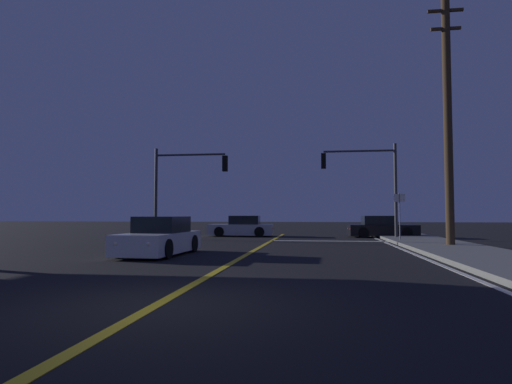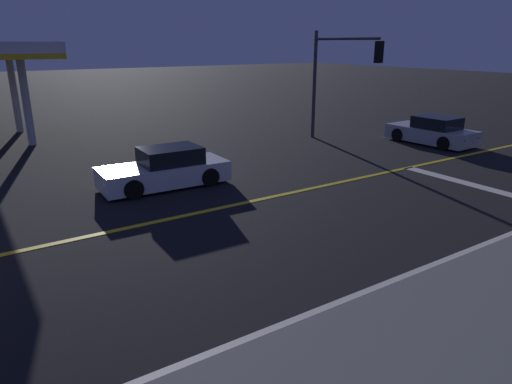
# 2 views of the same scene
# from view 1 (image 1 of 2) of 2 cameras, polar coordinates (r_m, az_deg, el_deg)

# --- Properties ---
(ground_plane) EXTENTS (160.00, 160.00, 0.00)m
(ground_plane) POSITION_cam_1_polar(r_m,az_deg,el_deg) (7.23, -12.68, -14.07)
(ground_plane) COLOR black
(sidewalk_right) EXTENTS (3.20, 33.65, 0.15)m
(sidewalk_right) POSITION_cam_1_polar(r_m,az_deg,el_deg) (16.87, 26.24, -7.16)
(sidewalk_right) COLOR slate
(sidewalk_right) RESTS_ON ground
(lane_line_center) EXTENTS (0.20, 31.78, 0.01)m
(lane_line_center) POSITION_cam_1_polar(r_m,az_deg,el_deg) (16.24, -0.85, -7.89)
(lane_line_center) COLOR gold
(lane_line_center) RESTS_ON ground
(lane_line_edge_right) EXTENTS (0.16, 31.78, 0.01)m
(lane_line_edge_right) POSITION_cam_1_polar(r_m,az_deg,el_deg) (16.40, 20.04, -7.66)
(lane_line_edge_right) COLOR silver
(lane_line_edge_right) RESTS_ON ground
(stop_bar) EXTENTS (6.11, 0.50, 0.01)m
(stop_bar) POSITION_cam_1_polar(r_m,az_deg,el_deg) (23.88, 9.41, -6.27)
(stop_bar) COLOR silver
(stop_bar) RESTS_ON ground
(car_lead_oncoming_silver) EXTENTS (4.25, 2.06, 1.34)m
(car_lead_oncoming_silver) POSITION_cam_1_polar(r_m,az_deg,el_deg) (29.01, -1.84, -4.57)
(car_lead_oncoming_silver) COLOR #B2B5BA
(car_lead_oncoming_silver) RESTS_ON ground
(car_side_waiting_black) EXTENTS (4.25, 2.12, 1.34)m
(car_side_waiting_black) POSITION_cam_1_polar(r_m,az_deg,el_deg) (28.69, 15.89, -4.48)
(car_side_waiting_black) COLOR black
(car_side_waiting_black) RESTS_ON ground
(car_distant_tail_white) EXTENTS (1.90, 4.40, 1.34)m
(car_distant_tail_white) POSITION_cam_1_polar(r_m,az_deg,el_deg) (15.90, -12.30, -5.85)
(car_distant_tail_white) COLOR silver
(car_distant_tail_white) RESTS_ON ground
(traffic_signal_near_right) EXTENTS (4.31, 0.28, 5.51)m
(traffic_signal_near_right) POSITION_cam_1_polar(r_m,az_deg,el_deg) (26.39, 14.16, 2.15)
(traffic_signal_near_right) COLOR #38383D
(traffic_signal_near_right) RESTS_ON ground
(traffic_signal_far_left) EXTENTS (4.36, 0.28, 5.29)m
(traffic_signal_far_left) POSITION_cam_1_polar(r_m,az_deg,el_deg) (26.01, -9.40, 1.86)
(traffic_signal_far_left) COLOR #38383D
(traffic_signal_far_left) RESTS_ON ground
(utility_pole_right) EXTENTS (1.48, 0.35, 10.84)m
(utility_pole_right) POSITION_cam_1_polar(r_m,az_deg,el_deg) (20.81, 23.51, 8.77)
(utility_pole_right) COLOR #42301E
(utility_pole_right) RESTS_ON ground
(street_sign_corner) EXTENTS (0.56, 0.09, 2.52)m
(street_sign_corner) POSITION_cam_1_polar(r_m,az_deg,el_deg) (23.70, 18.04, -2.12)
(street_sign_corner) COLOR slate
(street_sign_corner) RESTS_ON ground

